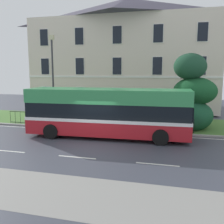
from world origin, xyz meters
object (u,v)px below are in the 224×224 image
object	(u,v)px
georgian_townhouse	(126,54)
evergreen_tree	(191,99)
single_decker_bus	(108,112)
street_lamp_post	(53,74)

from	to	relation	value
georgian_townhouse	evergreen_tree	distance (m)	12.98
evergreen_tree	single_decker_bus	bearing A→B (deg)	-143.83
evergreen_tree	single_decker_bus	world-z (taller)	evergreen_tree
single_decker_bus	street_lamp_post	size ratio (longest dim) A/B	1.53
street_lamp_post	single_decker_bus	bearing A→B (deg)	-28.04
georgian_townhouse	single_decker_bus	bearing A→B (deg)	-83.40
single_decker_bus	evergreen_tree	bearing A→B (deg)	33.76
street_lamp_post	georgian_townhouse	bearing A→B (deg)	71.98
street_lamp_post	evergreen_tree	bearing A→B (deg)	5.71
evergreen_tree	single_decker_bus	size ratio (longest dim) A/B	0.54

